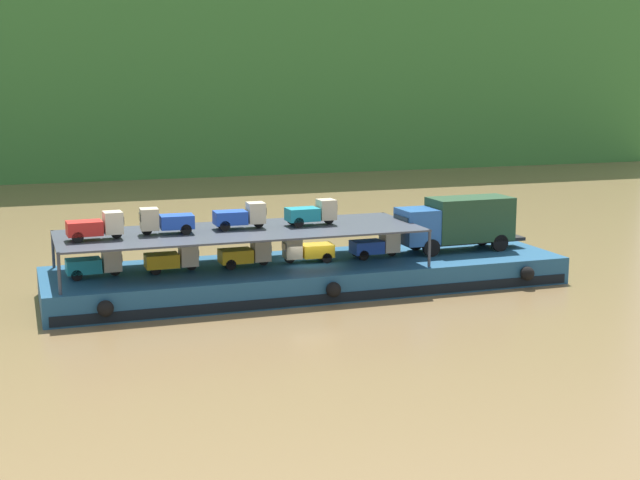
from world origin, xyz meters
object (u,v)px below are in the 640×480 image
(mini_truck_lower_bow, at_px, (376,245))
(mini_truck_upper_stern, at_px, (96,226))
(cargo_barge, at_px, (310,276))
(mini_truck_upper_mid, at_px, (166,221))
(mini_truck_lower_fore, at_px, (307,250))
(covered_lorry, at_px, (458,222))
(mini_truck_lower_aft, at_px, (172,259))
(mini_truck_upper_fore, at_px, (241,216))
(mini_truck_lower_stern, at_px, (95,264))
(mini_truck_lower_mid, at_px, (246,254))
(mini_truck_upper_bow, at_px, (312,213))

(mini_truck_lower_bow, height_order, mini_truck_upper_stern, mini_truck_upper_stern)
(cargo_barge, relative_size, mini_truck_upper_mid, 10.19)
(mini_truck_lower_fore, bearing_deg, covered_lorry, 1.38)
(mini_truck_lower_fore, distance_m, mini_truck_upper_stern, 11.38)
(mini_truck_upper_mid, bearing_deg, mini_truck_lower_aft, -0.53)
(mini_truck_lower_aft, xyz_separation_m, mini_truck_upper_fore, (3.75, 0.34, 2.00))
(mini_truck_upper_stern, xyz_separation_m, mini_truck_upper_fore, (7.59, 0.85, 0.00))
(cargo_barge, bearing_deg, mini_truck_lower_fore, 145.54)
(mini_truck_lower_stern, distance_m, mini_truck_lower_aft, 3.93)
(covered_lorry, distance_m, mini_truck_lower_aft, 16.70)
(mini_truck_lower_aft, distance_m, mini_truck_upper_fore, 4.27)
(mini_truck_lower_stern, bearing_deg, mini_truck_upper_fore, 2.53)
(mini_truck_lower_bow, bearing_deg, mini_truck_lower_aft, 179.81)
(covered_lorry, xyz_separation_m, mini_truck_lower_mid, (-12.76, -0.25, -1.00))
(covered_lorry, xyz_separation_m, mini_truck_lower_stern, (-20.60, -0.19, -1.00))
(mini_truck_lower_mid, height_order, mini_truck_lower_bow, same)
(covered_lorry, relative_size, mini_truck_lower_stern, 2.83)
(covered_lorry, xyz_separation_m, mini_truck_lower_fore, (-9.30, -0.22, -1.00))
(mini_truck_lower_bow, bearing_deg, mini_truck_upper_fore, 177.18)
(mini_truck_upper_stern, bearing_deg, mini_truck_lower_stern, 101.36)
(mini_truck_lower_mid, distance_m, mini_truck_upper_bow, 4.32)
(mini_truck_lower_mid, relative_size, mini_truck_upper_fore, 1.00)
(mini_truck_lower_aft, height_order, mini_truck_upper_mid, mini_truck_upper_mid)
(cargo_barge, relative_size, mini_truck_upper_fore, 10.26)
(mini_truck_lower_fore, relative_size, mini_truck_lower_bow, 1.01)
(mini_truck_lower_mid, xyz_separation_m, mini_truck_lower_fore, (3.46, 0.02, 0.00))
(covered_lorry, relative_size, mini_truck_lower_bow, 2.86)
(cargo_barge, distance_m, mini_truck_lower_fore, 1.45)
(cargo_barge, height_order, mini_truck_upper_stern, mini_truck_upper_stern)
(mini_truck_lower_bow, bearing_deg, mini_truck_upper_bow, 176.61)
(mini_truck_lower_stern, distance_m, mini_truck_lower_bow, 15.37)
(cargo_barge, distance_m, mini_truck_lower_stern, 11.50)
(mini_truck_upper_stern, bearing_deg, mini_truck_lower_aft, 7.51)
(mini_truck_upper_fore, bearing_deg, mini_truck_lower_bow, -2.82)
(mini_truck_upper_bow, bearing_deg, mini_truck_lower_fore, -148.89)
(mini_truck_lower_aft, relative_size, mini_truck_upper_stern, 0.98)
(mini_truck_lower_mid, distance_m, mini_truck_upper_mid, 4.64)
(mini_truck_lower_fore, xyz_separation_m, mini_truck_upper_mid, (-7.65, 0.04, 2.00))
(covered_lorry, bearing_deg, mini_truck_upper_stern, -178.06)
(mini_truck_upper_mid, bearing_deg, mini_truck_upper_stern, -171.85)
(mini_truck_lower_stern, xyz_separation_m, mini_truck_lower_bow, (15.37, -0.04, 0.00))
(mini_truck_lower_stern, xyz_separation_m, mini_truck_lower_mid, (7.84, -0.06, 0.00))
(covered_lorry, relative_size, mini_truck_lower_mid, 2.86)
(mini_truck_lower_mid, height_order, mini_truck_upper_fore, mini_truck_upper_fore)
(cargo_barge, bearing_deg, mini_truck_upper_stern, -178.03)
(mini_truck_lower_bow, height_order, mini_truck_upper_fore, mini_truck_upper_fore)
(mini_truck_lower_mid, height_order, mini_truck_upper_stern, mini_truck_upper_stern)
(mini_truck_lower_bow, bearing_deg, cargo_barge, -178.87)
(cargo_barge, distance_m, mini_truck_upper_stern, 11.83)
(mini_truck_lower_fore, xyz_separation_m, mini_truck_upper_fore, (-3.61, 0.38, 2.00))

